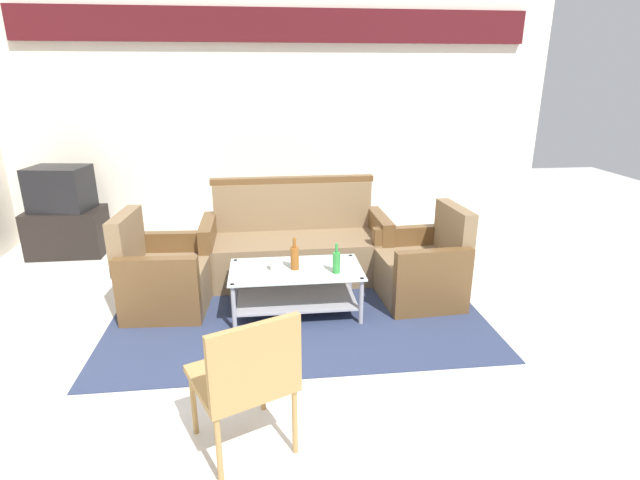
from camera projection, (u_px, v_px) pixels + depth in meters
ground_plane at (303, 363)px, 3.47m from camera, size 14.00×14.00×0.00m
wall_back at (281, 116)px, 5.87m from camera, size 6.52×0.19×2.80m
rug at (297, 306)px, 4.32m from camera, size 3.10×2.18×0.01m
couch at (296, 247)px, 4.88m from camera, size 1.81×0.76×0.96m
armchair_left at (164, 277)px, 4.22m from camera, size 0.74×0.80×0.85m
armchair_right at (422, 269)px, 4.39m from camera, size 0.74×0.80×0.85m
coffee_table at (296, 284)px, 4.12m from camera, size 1.10×0.60×0.40m
bottle_brown at (295, 257)px, 4.04m from camera, size 0.07×0.07×0.27m
bottle_green at (336, 262)px, 3.97m from camera, size 0.06×0.06×0.25m
cup at (275, 264)px, 4.03m from camera, size 0.08×0.08×0.10m
tv_stand at (68, 232)px, 5.52m from camera, size 0.80×0.50×0.52m
television at (60, 188)px, 5.36m from camera, size 0.66×0.52×0.48m
wicker_chair at (247, 374)px, 2.50m from camera, size 0.63×0.63×0.84m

